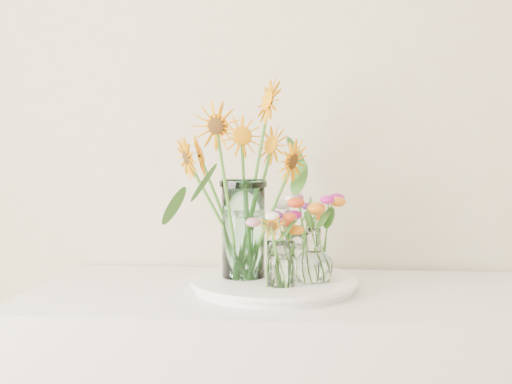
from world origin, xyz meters
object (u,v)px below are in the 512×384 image
mason_jar (243,229)px  small_vase_c (297,253)px  tray (274,285)px  small_vase_a (281,264)px  small_vase_b (314,256)px

mason_jar → small_vase_c: mason_jar is taller
tray → small_vase_a: (0.02, -0.09, 0.07)m
small_vase_b → small_vase_c: bearing=112.7°
tray → small_vase_b: bearing=-14.4°
small_vase_b → mason_jar: bearing=168.3°
small_vase_a → small_vase_c: (0.04, 0.17, -0.00)m
tray → small_vase_a: bearing=-74.7°
mason_jar → small_vase_a: mason_jar is taller
tray → small_vase_b: 0.14m
small_vase_c → small_vase_b: bearing=-67.3°
tray → small_vase_a: 0.12m
mason_jar → tray: bearing=-8.1°
small_vase_b → small_vase_c: small_vase_b is taller
tray → small_vase_c: 0.13m
tray → small_vase_a: small_vase_a is taller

